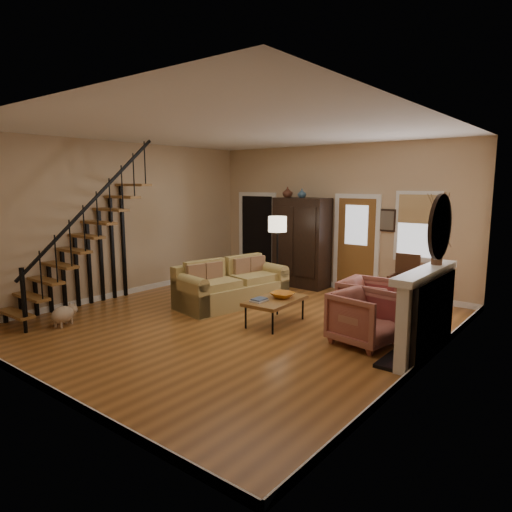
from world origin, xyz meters
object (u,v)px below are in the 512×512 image
Objects in this scene: armoire at (302,242)px; armchair_right at (369,303)px; side_chair at (403,280)px; sofa at (232,284)px; armchair_left at (365,318)px; floor_lamp at (277,256)px; coffee_table at (275,311)px.

armchair_right is at bearing -36.27° from armoire.
armoire is at bearing 175.52° from side_chair.
sofa is 3.14m from armchair_left.
side_chair reaches higher than armchair_left.
armoire is 2.32× the size of armchair_right.
armchair_left is 0.52× the size of floor_lamp.
armoire is at bearing 96.67° from sofa.
armoire is 2.06× the size of side_chair.
coffee_table is at bearing 99.04° from armchair_left.
sofa is 1.29m from floor_lamp.
armchair_left is at bearing -43.40° from armoire.
armoire reaches higher than side_chair.
armoire is 2.39m from sofa.
armchair_left is (2.94, -2.78, -0.64)m from armoire.
armoire reaches higher than floor_lamp.
coffee_table is 1.28× the size of armchair_right.
armchair_right is (2.79, 0.38, -0.01)m from sofa.
floor_lamp is at bearing 68.95° from armchair_right.
armchair_right is at bearing 33.08° from coffee_table.
floor_lamp is at bearing 88.56° from sofa.
side_chair reaches higher than armchair_right.
coffee_table is 1.14× the size of side_chair.
armchair_left is at bearing 2.10° from sofa.
armoire is 1.13m from floor_lamp.
armoire is 2.61m from side_chair.
armoire is at bearing 50.48° from armchair_right.
armchair_left is at bearing -30.35° from floor_lamp.
sofa is 1.95× the size of coffee_table.
side_chair is at bearing -4.48° from armoire.
coffee_table is at bearing -65.63° from armoire.
side_chair is (2.72, 2.10, 0.09)m from sofa.
armoire is 4.09m from armchair_left.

